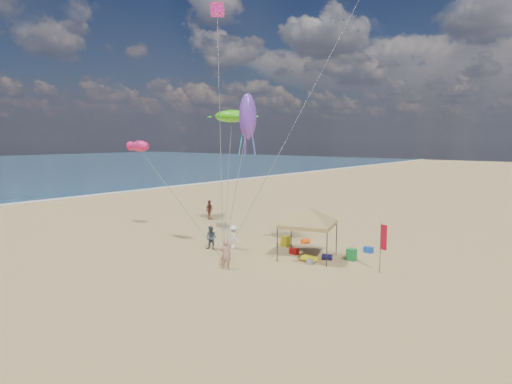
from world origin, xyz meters
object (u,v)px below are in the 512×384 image
person_far_a (209,210)px  cooler_blue (368,250)px  person_near_a (226,254)px  person_near_c (234,237)px  cooler_red (294,251)px  chair_yellow (285,241)px  beach_cart (309,258)px  canopy_tent (308,208)px  person_near_b (211,238)px  chair_green (351,255)px  feather_flag (383,240)px

person_far_a → cooler_blue: bearing=-107.6°
person_near_a → person_near_c: person_near_a is taller
cooler_red → person_near_c: bearing=-159.6°
cooler_blue → person_near_c: bearing=-147.1°
chair_yellow → beach_cart: (3.29, -2.18, -0.15)m
canopy_tent → cooler_blue: bearing=56.1°
person_near_c → person_far_a: person_far_a is taller
cooler_blue → person_near_b: person_near_b is taller
cooler_red → chair_yellow: bearing=140.6°
cooler_red → person_near_c: person_near_c is taller
canopy_tent → cooler_red: canopy_tent is taller
chair_green → person_near_b: bearing=-157.3°
person_near_c → beach_cart: bearing=-156.8°
chair_yellow → person_near_a: size_ratio=0.41×
canopy_tent → chair_yellow: canopy_tent is taller
cooler_red → chair_green: bearing=16.2°
cooler_red → person_near_c: 4.18m
person_far_a → chair_green: bearing=-115.5°
canopy_tent → chair_yellow: bearing=150.8°
cooler_blue → person_far_a: (-16.40, 1.92, 0.70)m
chair_yellow → person_near_b: bearing=-130.3°
cooler_blue → canopy_tent: bearing=-123.9°
person_near_b → feather_flag: bearing=-5.8°
feather_flag → beach_cart: (-4.35, -0.49, -1.66)m
beach_cart → cooler_red: bearing=153.2°
feather_flag → person_near_a: size_ratio=1.64×
cooler_blue → beach_cart: bearing=-114.2°
cooler_blue → chair_green: chair_green is taller
chair_yellow → person_near_a: (0.47, -6.48, 0.49)m
beach_cart → chair_yellow: bearing=146.4°
cooler_red → cooler_blue: (3.52, 3.34, 0.00)m
person_near_a → person_near_b: bearing=-71.3°
canopy_tent → person_far_a: bearing=158.7°
person_near_a → person_far_a: (-11.70, 10.39, 0.05)m
chair_yellow → person_far_a: size_ratio=0.39×
cooler_blue → person_near_c: 8.83m
chair_yellow → person_near_a: person_near_a is taller
chair_yellow → feather_flag: bearing=-12.5°
canopy_tent → person_near_a: bearing=-115.2°
cooler_blue → chair_green: 2.33m
cooler_red → chair_yellow: chair_yellow is taller
cooler_red → beach_cart: (1.64, -0.83, 0.01)m
person_near_b → person_near_c: size_ratio=0.99×
feather_flag → person_near_c: feather_flag is taller
chair_yellow → person_near_c: 3.60m
person_near_a → chair_green: bearing=-163.5°
person_near_c → person_far_a: (-9.00, 6.70, 0.09)m
cooler_blue → chair_green: size_ratio=0.77×
feather_flag → person_far_a: bearing=163.5°
feather_flag → person_near_c: bearing=-173.6°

